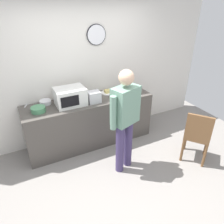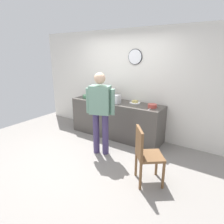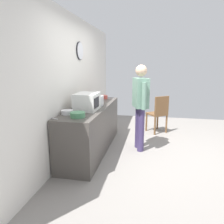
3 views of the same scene
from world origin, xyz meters
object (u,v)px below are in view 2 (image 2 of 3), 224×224
(spoon_utensil, at_px, (91,95))
(person_standing, at_px, (100,108))
(mixing_bowl, at_px, (97,96))
(fork_utensil, at_px, (149,109))
(sandwich_plate, at_px, (135,102))
(microwave, at_px, (104,94))
(toaster, at_px, (115,99))
(salad_bowl, at_px, (152,106))
(wooden_chair, at_px, (145,153))
(cereal_bowl, at_px, (87,96))

(spoon_utensil, height_order, person_standing, person_standing)
(mixing_bowl, distance_m, spoon_utensil, 0.32)
(fork_utensil, bearing_deg, sandwich_plate, 146.73)
(sandwich_plate, relative_size, fork_utensil, 1.53)
(mixing_bowl, bearing_deg, microwave, -29.06)
(toaster, height_order, person_standing, person_standing)
(microwave, relative_size, mixing_bowl, 2.56)
(mixing_bowl, xyz_separation_m, toaster, (0.78, -0.31, 0.07))
(salad_bowl, distance_m, fork_utensil, 0.18)
(toaster, bearing_deg, mixing_bowl, 158.21)
(microwave, bearing_deg, sandwich_plate, 11.90)
(sandwich_plate, relative_size, spoon_utensil, 1.53)
(sandwich_plate, bearing_deg, fork_utensil, -33.27)
(spoon_utensil, xyz_separation_m, wooden_chair, (2.42, -1.60, -0.38))
(sandwich_plate, height_order, spoon_utensil, sandwich_plate)
(toaster, bearing_deg, salad_bowl, 6.54)
(salad_bowl, distance_m, cereal_bowl, 1.83)
(mixing_bowl, relative_size, person_standing, 0.12)
(salad_bowl, xyz_separation_m, mixing_bowl, (-1.67, 0.21, -0.01))
(cereal_bowl, distance_m, mixing_bowl, 0.29)
(fork_utensil, xyz_separation_m, wooden_chair, (0.44, -1.13, -0.38))
(sandwich_plate, distance_m, cereal_bowl, 1.34)
(mixing_bowl, distance_m, wooden_chair, 2.63)
(person_standing, bearing_deg, sandwich_plate, 78.07)
(mixing_bowl, xyz_separation_m, wooden_chair, (2.11, -1.52, -0.41))
(salad_bowl, relative_size, mixing_bowl, 1.02)
(sandwich_plate, distance_m, toaster, 0.47)
(mixing_bowl, bearing_deg, fork_utensil, -12.87)
(cereal_bowl, bearing_deg, fork_utensil, -4.54)
(salad_bowl, xyz_separation_m, person_standing, (-0.73, -0.91, 0.05))
(mixing_bowl, bearing_deg, sandwich_plate, -2.55)
(sandwich_plate, bearing_deg, toaster, -146.28)
(salad_bowl, height_order, mixing_bowl, salad_bowl)
(microwave, height_order, cereal_bowl, microwave)
(salad_bowl, bearing_deg, wooden_chair, -71.41)
(fork_utensil, height_order, spoon_utensil, same)
(fork_utensil, xyz_separation_m, person_standing, (-0.73, -0.74, 0.09))
(cereal_bowl, distance_m, wooden_chair, 2.64)
(spoon_utensil, bearing_deg, sandwich_plate, -5.46)
(cereal_bowl, height_order, fork_utensil, cereal_bowl)
(person_standing, distance_m, wooden_chair, 1.32)
(mixing_bowl, height_order, wooden_chair, mixing_bowl)
(mixing_bowl, bearing_deg, spoon_utensil, 163.82)
(mixing_bowl, relative_size, fork_utensil, 1.15)
(sandwich_plate, height_order, cereal_bowl, cereal_bowl)
(person_standing, bearing_deg, cereal_bowl, 141.17)
(fork_utensil, distance_m, spoon_utensil, 2.04)
(cereal_bowl, distance_m, spoon_utensil, 0.36)
(salad_bowl, relative_size, toaster, 0.90)
(cereal_bowl, height_order, mixing_bowl, cereal_bowl)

